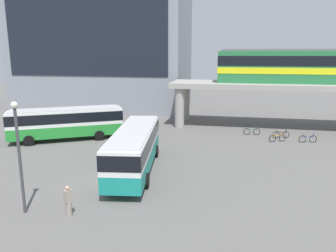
% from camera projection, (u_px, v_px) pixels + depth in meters
% --- Properties ---
extents(ground_plane, '(120.00, 120.00, 0.00)m').
position_uv_depth(ground_plane, '(145.00, 143.00, 32.17)').
color(ground_plane, '#605E5B').
extents(station_building, '(26.13, 14.20, 20.32)m').
position_uv_depth(station_building, '(104.00, 43.00, 51.99)').
color(station_building, gray).
rests_on(station_building, ground_plane).
extents(elevated_platform, '(31.95, 6.40, 5.25)m').
position_uv_depth(elevated_platform, '(310.00, 90.00, 37.52)').
color(elevated_platform, '#9E9B93').
rests_on(elevated_platform, ground_plane).
extents(train, '(19.42, 2.96, 3.84)m').
position_uv_depth(train, '(305.00, 66.00, 37.10)').
color(train, '#26723F').
rests_on(train, elevated_platform).
extents(bus_main, '(3.98, 11.28, 3.22)m').
position_uv_depth(bus_main, '(135.00, 145.00, 24.10)').
color(bus_main, teal).
rests_on(bus_main, ground_plane).
extents(bus_secondary, '(10.88, 7.59, 3.22)m').
position_uv_depth(bus_secondary, '(66.00, 121.00, 32.99)').
color(bus_secondary, '#268C33').
rests_on(bus_secondary, ground_plane).
extents(bicycle_green, '(1.78, 0.29, 1.04)m').
position_uv_depth(bicycle_green, '(252.00, 131.00, 35.40)').
color(bicycle_green, black).
rests_on(bicycle_green, ground_plane).
extents(bicycle_orange, '(1.68, 0.72, 1.04)m').
position_uv_depth(bicycle_orange, '(277.00, 138.00, 32.63)').
color(bicycle_orange, black).
rests_on(bicycle_orange, ground_plane).
extents(bicycle_black, '(1.74, 0.53, 1.04)m').
position_uv_depth(bicycle_black, '(281.00, 135.00, 34.01)').
color(bicycle_black, black).
rests_on(bicycle_black, ground_plane).
extents(bicycle_blue, '(1.77, 0.41, 1.04)m').
position_uv_depth(bicycle_blue, '(308.00, 139.00, 32.34)').
color(bicycle_blue, black).
rests_on(bicycle_blue, ground_plane).
extents(pedestrian_near_building, '(0.43, 0.48, 1.74)m').
position_uv_depth(pedestrian_near_building, '(68.00, 202.00, 17.54)').
color(pedestrian_near_building, gray).
rests_on(pedestrian_near_building, ground_plane).
extents(lamp_post, '(0.36, 0.36, 6.18)m').
position_uv_depth(lamp_post, '(19.00, 149.00, 17.33)').
color(lamp_post, '#3F3F44').
rests_on(lamp_post, ground_plane).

